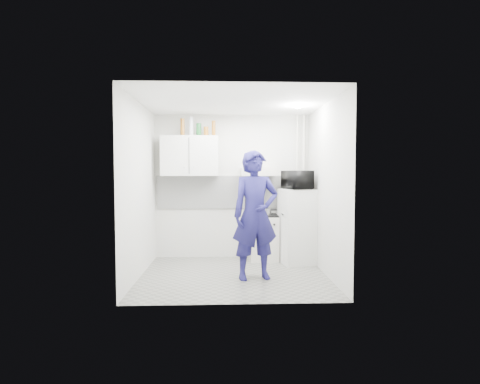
{
  "coord_description": "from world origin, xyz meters",
  "views": [
    {
      "loc": [
        -0.13,
        -5.59,
        1.56
      ],
      "look_at": [
        0.11,
        0.3,
        1.25
      ],
      "focal_mm": 28.0,
      "sensor_mm": 36.0,
      "label": 1
    }
  ],
  "objects": [
    {
      "name": "microwave",
      "position": [
        1.1,
        0.72,
        1.43
      ],
      "size": [
        0.64,
        0.5,
        0.32
      ],
      "primitive_type": "imported",
      "rotation": [
        0.0,
        0.0,
        1.78
      ],
      "color": "black",
      "rests_on": "fridge"
    },
    {
      "name": "canister_b",
      "position": [
        -0.46,
        1.07,
        2.28
      ],
      "size": [
        0.09,
        0.09,
        0.16
      ],
      "primitive_type": "cylinder",
      "color": "brown",
      "rests_on": "upper_cabinet"
    },
    {
      "name": "person",
      "position": [
        0.31,
        -0.18,
        0.94
      ],
      "size": [
        0.76,
        0.58,
        1.88
      ],
      "primitive_type": "imported",
      "rotation": [
        0.0,
        0.0,
        0.21
      ],
      "color": "#1A1753",
      "rests_on": "floor"
    },
    {
      "name": "ceiling_spot_fixture",
      "position": [
        1.0,
        0.2,
        2.57
      ],
      "size": [
        0.1,
        0.1,
        0.02
      ],
      "primitive_type": "cylinder",
      "color": "white",
      "rests_on": "ceiling"
    },
    {
      "name": "canister_a",
      "position": [
        -0.59,
        1.07,
        2.31
      ],
      "size": [
        0.09,
        0.09,
        0.22
      ],
      "primitive_type": "cylinder",
      "color": "#144C1E",
      "rests_on": "upper_cabinet"
    },
    {
      "name": "pipe_b",
      "position": [
        1.18,
        1.17,
        1.3
      ],
      "size": [
        0.04,
        0.04,
        2.6
      ],
      "primitive_type": "cylinder",
      "color": "beige",
      "rests_on": "floor"
    },
    {
      "name": "stove_top",
      "position": [
        0.56,
        1.0,
        0.8
      ],
      "size": [
        0.47,
        0.47,
        0.03
      ],
      "primitive_type": "cube",
      "color": "black",
      "rests_on": "stove"
    },
    {
      "name": "pipe_a",
      "position": [
        1.3,
        1.17,
        1.3
      ],
      "size": [
        0.05,
        0.05,
        2.6
      ],
      "primitive_type": "cylinder",
      "color": "beige",
      "rests_on": "floor"
    },
    {
      "name": "bottle_e",
      "position": [
        -0.33,
        1.07,
        2.34
      ],
      "size": [
        0.07,
        0.07,
        0.27
      ],
      "primitive_type": "cylinder",
      "color": "brown",
      "rests_on": "upper_cabinet"
    },
    {
      "name": "stove",
      "position": [
        0.56,
        1.0,
        0.39
      ],
      "size": [
        0.49,
        0.49,
        0.78
      ],
      "primitive_type": "cube",
      "color": "beige",
      "rests_on": "floor"
    },
    {
      "name": "ceiling",
      "position": [
        0.0,
        0.0,
        2.6
      ],
      "size": [
        2.8,
        2.8,
        0.0
      ],
      "primitive_type": "plane",
      "color": "white",
      "rests_on": "wall_back"
    },
    {
      "name": "fridge",
      "position": [
        1.1,
        0.72,
        0.64
      ],
      "size": [
        0.62,
        0.62,
        1.27
      ],
      "primitive_type": "cube",
      "rotation": [
        0.0,
        0.0,
        0.19
      ],
      "color": "silver",
      "rests_on": "floor"
    },
    {
      "name": "saucepan",
      "position": [
        0.61,
        1.02,
        0.86
      ],
      "size": [
        0.17,
        0.17,
        0.09
      ],
      "primitive_type": "cylinder",
      "color": "silver",
      "rests_on": "stove_top"
    },
    {
      "name": "range_hood",
      "position": [
        0.45,
        1.0,
        1.57
      ],
      "size": [
        0.6,
        0.5,
        0.14
      ],
      "primitive_type": "cube",
      "color": "beige",
      "rests_on": "wall_back"
    },
    {
      "name": "upper_cabinet",
      "position": [
        -0.75,
        1.07,
        1.85
      ],
      "size": [
        1.0,
        0.35,
        0.7
      ],
      "primitive_type": "cube",
      "color": "silver",
      "rests_on": "wall_back"
    },
    {
      "name": "bottle_c",
      "position": [
        -0.88,
        1.07,
        2.35
      ],
      "size": [
        0.07,
        0.07,
        0.31
      ],
      "primitive_type": "cylinder",
      "color": "brown",
      "rests_on": "upper_cabinet"
    },
    {
      "name": "bottle_d",
      "position": [
        -0.73,
        1.07,
        2.37
      ],
      "size": [
        0.08,
        0.08,
        0.34
      ],
      "primitive_type": "cylinder",
      "color": "#B2B7BC",
      "rests_on": "upper_cabinet"
    },
    {
      "name": "wall_right",
      "position": [
        1.4,
        0.0,
        1.3
      ],
      "size": [
        0.0,
        2.6,
        2.6
      ],
      "primitive_type": "plane",
      "rotation": [
        1.57,
        0.0,
        -1.57
      ],
      "color": "beige",
      "rests_on": "floor"
    },
    {
      "name": "wall_left",
      "position": [
        -1.4,
        0.0,
        1.3
      ],
      "size": [
        0.0,
        2.6,
        2.6
      ],
      "primitive_type": "plane",
      "rotation": [
        1.57,
        0.0,
        1.57
      ],
      "color": "beige",
      "rests_on": "floor"
    },
    {
      "name": "wall_back",
      "position": [
        0.0,
        1.25,
        1.3
      ],
      "size": [
        2.8,
        0.0,
        2.8
      ],
      "primitive_type": "plane",
      "rotation": [
        1.57,
        0.0,
        0.0
      ],
      "color": "beige",
      "rests_on": "floor"
    },
    {
      "name": "floor",
      "position": [
        0.0,
        0.0,
        0.0
      ],
      "size": [
        2.8,
        2.8,
        0.0
      ],
      "primitive_type": "plane",
      "color": "slate",
      "rests_on": "ground"
    },
    {
      "name": "backsplash",
      "position": [
        0.0,
        1.24,
        1.2
      ],
      "size": [
        2.74,
        0.03,
        0.6
      ],
      "primitive_type": "cube",
      "color": "white",
      "rests_on": "wall_back"
    }
  ]
}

